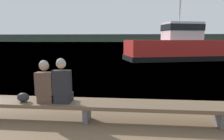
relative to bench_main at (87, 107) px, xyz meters
name	(u,v)px	position (x,y,z in m)	size (l,w,h in m)	color
water_surface	(129,43)	(-0.03, 121.95, -0.36)	(240.00, 240.00, 0.00)	#426B8E
far_shoreline	(130,38)	(-0.03, 167.98, 2.74)	(600.00, 12.00, 6.20)	#384233
bench_main	(87,107)	(0.00, 0.00, 0.00)	(6.70, 0.51, 0.44)	brown
person_left	(46,84)	(-0.99, 0.01, 0.53)	(0.42, 0.44, 1.03)	#4C382D
person_right	(62,83)	(-0.58, 0.01, 0.55)	(0.42, 0.44, 1.08)	black
shopping_bag	(23,97)	(-1.56, -0.02, 0.19)	(0.29, 0.19, 0.22)	#232328
tugboat_red	(177,48)	(5.44, 15.11, 0.77)	(10.33, 6.05, 5.69)	red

